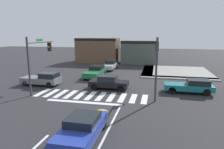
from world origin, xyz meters
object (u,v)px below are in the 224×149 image
at_px(car_black, 108,82).
at_px(car_silver, 110,65).
at_px(car_blue, 83,127).
at_px(car_green, 95,72).
at_px(car_teal, 191,86).
at_px(traffic_signal_southwest, 39,55).
at_px(traffic_signal_southeast, 157,55).
at_px(car_gray, 43,79).

xyz_separation_m(car_black, car_silver, (-2.56, 11.89, -0.01)).
height_order(car_blue, car_green, car_green).
bearing_deg(car_black, car_teal, -178.38).
bearing_deg(traffic_signal_southwest, car_silver, -16.10).
xyz_separation_m(traffic_signal_southeast, car_silver, (-7.51, 13.39, -3.14)).
bearing_deg(traffic_signal_southwest, car_gray, 25.93).
distance_m(traffic_signal_southeast, car_blue, 10.52).
relative_size(car_black, car_teal, 0.89).
xyz_separation_m(car_silver, car_green, (-0.58, -6.44, 0.01)).
relative_size(traffic_signal_southwest, car_green, 1.19).
bearing_deg(car_green, car_teal, 65.65).
bearing_deg(car_black, car_gray, 0.96).
xyz_separation_m(car_teal, car_gray, (-16.10, -0.37, 0.02)).
relative_size(car_black, car_silver, 0.94).
relative_size(car_blue, car_green, 0.97).
relative_size(traffic_signal_southwest, car_teal, 1.19).
bearing_deg(car_green, traffic_signal_southeast, 49.30).
relative_size(car_black, car_blue, 0.92).
distance_m(car_black, car_blue, 10.79).
distance_m(car_blue, car_teal, 13.21).
bearing_deg(car_blue, car_black, 5.52).
bearing_deg(car_black, car_green, -60.07).
bearing_deg(car_green, car_gray, -39.25).
bearing_deg(car_gray, car_black, -179.04).
xyz_separation_m(car_blue, car_teal, (7.35, 10.97, 0.03)).
bearing_deg(car_silver, car_black, 12.17).
height_order(car_teal, car_green, car_green).
xyz_separation_m(car_teal, car_silver, (-10.96, 11.66, 0.01)).
distance_m(traffic_signal_southwest, car_teal, 15.56).
bearing_deg(car_teal, traffic_signal_southwest, 9.52).
bearing_deg(traffic_signal_southeast, car_teal, -63.25).
bearing_deg(car_teal, car_black, 1.62).
xyz_separation_m(traffic_signal_southeast, traffic_signal_southwest, (-11.60, -0.79, -0.10)).
relative_size(traffic_signal_southeast, car_silver, 1.25).
xyz_separation_m(car_gray, car_green, (4.56, 5.59, 0.00)).
bearing_deg(car_blue, car_gray, 39.50).
distance_m(traffic_signal_southwest, car_blue, 11.84).
height_order(traffic_signal_southeast, car_silver, traffic_signal_southeast).
height_order(car_blue, car_teal, car_teal).
distance_m(car_blue, car_green, 16.73).
relative_size(car_blue, car_silver, 1.02).
xyz_separation_m(traffic_signal_southwest, car_teal, (15.05, 2.52, -3.05)).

